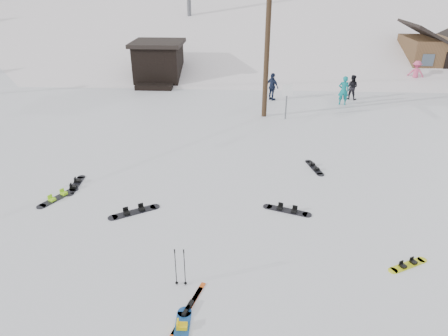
{
  "coord_description": "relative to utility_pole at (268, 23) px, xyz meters",
  "views": [
    {
      "loc": [
        0.97,
        -6.44,
        6.93
      ],
      "look_at": [
        0.37,
        4.75,
        1.4
      ],
      "focal_mm": 32.0,
      "sensor_mm": 36.0,
      "label": 1
    }
  ],
  "objects": [
    {
      "name": "ground",
      "position": [
        -2.0,
        -14.0,
        -4.68
      ],
      "size": [
        200.0,
        200.0,
        0.0
      ],
      "primitive_type": "plane",
      "color": "white",
      "rests_on": "ground"
    },
    {
      "name": "ski_slope",
      "position": [
        -2.0,
        41.0,
        -16.68
      ],
      "size": [
        60.0,
        85.24,
        65.97
      ],
      "primitive_type": "cube",
      "rotation": [
        0.31,
        0.0,
        0.0
      ],
      "color": "white",
      "rests_on": "ground"
    },
    {
      "name": "treeline_crest",
      "position": [
        -2.0,
        72.0,
        -4.68
      ],
      "size": [
        50.0,
        6.0,
        10.0
      ],
      "primitive_type": null,
      "color": "black",
      "rests_on": "ski_slope"
    },
    {
      "name": "utility_pole",
      "position": [
        0.0,
        0.0,
        0.0
      ],
      "size": [
        2.0,
        0.26,
        9.0
      ],
      "color": "#3A2819",
      "rests_on": "ground"
    },
    {
      "name": "trail_sign",
      "position": [
        1.1,
        -0.42,
        -3.41
      ],
      "size": [
        0.5,
        0.09,
        1.85
      ],
      "color": "#595B60",
      "rests_on": "ground"
    },
    {
      "name": "lift_hut",
      "position": [
        -7.0,
        6.94,
        -3.32
      ],
      "size": [
        3.4,
        4.1,
        2.75
      ],
      "color": "black",
      "rests_on": "ground"
    },
    {
      "name": "cabin",
      "position": [
        13.0,
        10.0,
        -3.2
      ],
      "size": [
        5.39,
        4.4,
        3.77
      ],
      "color": "brown",
      "rests_on": "ground"
    },
    {
      "name": "hero_skis",
      "position": [
        -2.21,
        -13.78,
        -4.65
      ],
      "size": [
        0.65,
        1.8,
        0.1
      ],
      "rotation": [
        0.0,
        0.0,
        -0.3
      ],
      "color": "#B14412",
      "rests_on": "ground"
    },
    {
      "name": "ski_poles",
      "position": [
        -2.49,
        -12.96,
        -4.13
      ],
      "size": [
        0.29,
        0.08,
        1.07
      ],
      "color": "black",
      "rests_on": "ground"
    },
    {
      "name": "board_scatter_a",
      "position": [
        -4.48,
        -9.79,
        -4.65
      ],
      "size": [
        1.49,
        1.03,
        0.12
      ],
      "rotation": [
        0.0,
        0.0,
        0.55
      ],
      "color": "black",
      "rests_on": "ground"
    },
    {
      "name": "board_scatter_b",
      "position": [
        -7.06,
        -8.13,
        -4.65
      ],
      "size": [
        0.36,
        1.57,
        0.11
      ],
      "rotation": [
        0.0,
        0.0,
        1.63
      ],
      "color": "black",
      "rests_on": "ground"
    },
    {
      "name": "board_scatter_c",
      "position": [
        -7.31,
        -9.03,
        -4.65
      ],
      "size": [
        0.94,
        1.49,
        0.12
      ],
      "rotation": [
        0.0,
        0.0,
        1.08
      ],
      "color": "black",
      "rests_on": "ground"
    },
    {
      "name": "board_scatter_d",
      "position": [
        0.41,
        -9.43,
        -4.65
      ],
      "size": [
        1.53,
        0.73,
        0.11
      ],
      "rotation": [
        0.0,
        0.0,
        -0.33
      ],
      "color": "black",
      "rests_on": "ground"
    },
    {
      "name": "board_scatter_e",
      "position": [
        3.35,
        -11.93,
        -4.66
      ],
      "size": [
        1.16,
        0.72,
        0.09
      ],
      "rotation": [
        0.0,
        0.0,
        0.48
      ],
      "color": "#EBF41B",
      "rests_on": "ground"
    },
    {
      "name": "board_scatter_f",
      "position": [
        1.76,
        -6.22,
        -4.65
      ],
      "size": [
        0.57,
        1.43,
        0.1
      ],
      "rotation": [
        0.0,
        0.0,
        1.82
      ],
      "color": "black",
      "rests_on": "ground"
    },
    {
      "name": "skier_teal",
      "position": [
        4.59,
        2.31,
        -3.86
      ],
      "size": [
        0.64,
        0.45,
        1.65
      ],
      "primitive_type": "imported",
      "rotation": [
        0.0,
        0.0,
        3.05
      ],
      "color": "#0C7478",
      "rests_on": "ground"
    },
    {
      "name": "skier_dark",
      "position": [
        5.33,
        3.45,
        -3.95
      ],
      "size": [
        0.88,
        0.82,
        1.46
      ],
      "primitive_type": "imported",
      "rotation": [
        0.0,
        0.0,
        2.67
      ],
      "color": "black",
      "rests_on": "ground"
    },
    {
      "name": "skier_pink",
      "position": [
        10.33,
        6.95,
        -3.86
      ],
      "size": [
        1.18,
        0.85,
        1.65
      ],
      "primitive_type": "imported",
      "rotation": [
        0.0,
        0.0,
        2.9
      ],
      "color": "#CE4873",
      "rests_on": "ground"
    },
    {
      "name": "skier_navy",
      "position": [
        0.57,
        2.99,
        -3.87
      ],
      "size": [
        0.93,
        0.97,
        1.61
      ],
      "primitive_type": "imported",
      "rotation": [
        0.0,
        0.0,
        2.3
      ],
      "color": "#161E38",
      "rests_on": "ground"
    }
  ]
}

